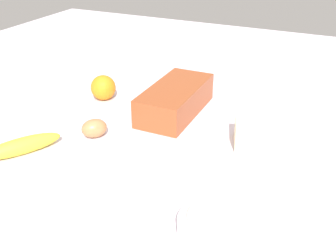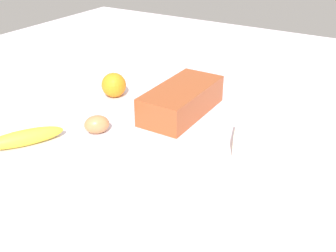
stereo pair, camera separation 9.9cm
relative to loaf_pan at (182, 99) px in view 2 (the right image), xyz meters
name	(u,v)px [view 2 (the right image)]	position (x,y,z in m)	size (l,w,h in m)	color
ground_plane	(168,143)	(0.15, 0.05, -0.05)	(2.40, 2.40, 0.02)	silver
loaf_pan	(182,99)	(0.00, 0.00, 0.00)	(0.28, 0.13, 0.08)	#9E4723
flour_bowl	(192,227)	(0.43, 0.27, -0.01)	(0.13, 0.13, 0.07)	white
banana	(25,138)	(0.36, -0.24, -0.02)	(0.19, 0.04, 0.04)	yellow
orange_fruit	(114,85)	(0.01, -0.24, 0.00)	(0.08, 0.08, 0.08)	orange
butter_block	(248,139)	(0.09, 0.24, -0.01)	(0.09, 0.06, 0.06)	#F4EDB2
egg_near_butter	(97,124)	(0.22, -0.13, -0.02)	(0.05, 0.05, 0.07)	#B47949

